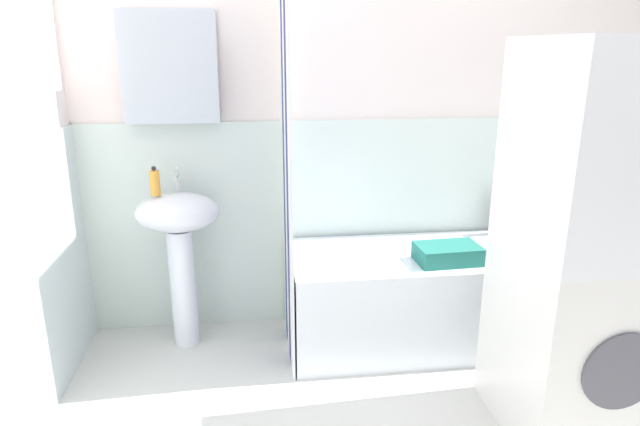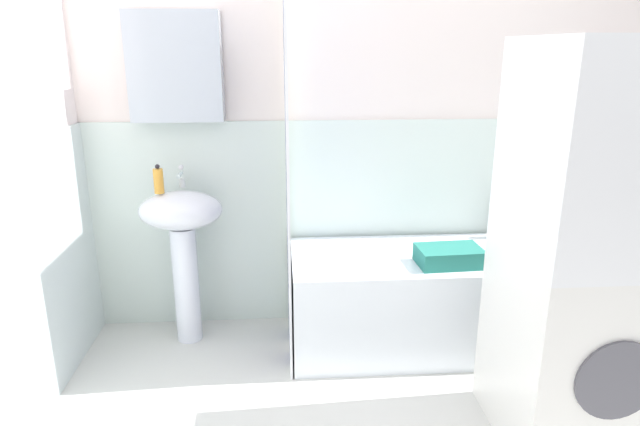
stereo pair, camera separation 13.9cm
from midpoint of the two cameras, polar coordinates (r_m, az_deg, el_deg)
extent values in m
cube|color=white|center=(3.13, 5.74, 9.69)|extent=(3.60, 0.05, 2.40)
cube|color=silver|center=(3.23, 5.53, -1.01)|extent=(3.60, 0.02, 1.20)
cube|color=silver|center=(3.01, -13.52, 14.58)|extent=(0.48, 0.12, 0.56)
cube|color=silver|center=(2.56, -27.33, -7.80)|extent=(0.02, 1.81, 1.20)
cylinder|color=white|center=(3.12, -12.50, -7.31)|extent=(0.14, 0.14, 0.66)
ellipsoid|color=white|center=(2.97, -13.02, 0.28)|extent=(0.44, 0.34, 0.20)
cylinder|color=silver|center=(3.04, -12.90, 3.08)|extent=(0.03, 0.03, 0.05)
cylinder|color=silver|center=(2.98, -13.10, 3.88)|extent=(0.02, 0.10, 0.02)
sphere|color=silver|center=(3.02, -13.00, 4.65)|extent=(0.03, 0.03, 0.03)
cylinder|color=gold|center=(2.93, -15.17, 3.23)|extent=(0.05, 0.05, 0.13)
sphere|color=#242127|center=(2.92, -15.28, 4.69)|extent=(0.02, 0.02, 0.02)
cube|color=white|center=(3.11, 11.97, -8.76)|extent=(1.44, 0.64, 0.52)
cube|color=white|center=(2.50, -1.75, 3.31)|extent=(0.01, 0.13, 2.00)
cube|color=navy|center=(2.63, -1.87, 3.96)|extent=(0.01, 0.13, 2.00)
cube|color=white|center=(2.75, -1.97, 4.55)|extent=(0.01, 0.13, 2.00)
cube|color=navy|center=(2.88, -2.07, 5.09)|extent=(0.01, 0.13, 2.00)
cube|color=white|center=(3.00, -2.16, 5.59)|extent=(0.01, 0.13, 2.00)
cylinder|color=#C74B67|center=(3.39, 21.40, -1.18)|extent=(0.05, 0.05, 0.16)
cylinder|color=#2A2524|center=(3.37, 21.56, 0.30)|extent=(0.04, 0.04, 0.02)
cylinder|color=#2C312D|center=(3.36, 19.62, -0.73)|extent=(0.06, 0.06, 0.21)
cylinder|color=black|center=(3.33, 19.81, 1.17)|extent=(0.04, 0.04, 0.02)
cube|color=#237063|center=(2.88, 14.67, -4.38)|extent=(0.33, 0.22, 0.09)
cube|color=white|center=(2.57, 26.27, -12.39)|extent=(0.58, 0.59, 0.81)
cube|color=white|center=(2.31, 28.87, 5.67)|extent=(0.58, 0.59, 0.81)
cylinder|color=#504F57|center=(2.33, 30.16, -14.91)|extent=(0.32, 0.01, 0.32)
camera|label=1|loc=(0.07, -88.54, 0.44)|focal=30.72mm
camera|label=2|loc=(0.07, 91.46, -0.44)|focal=30.72mm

